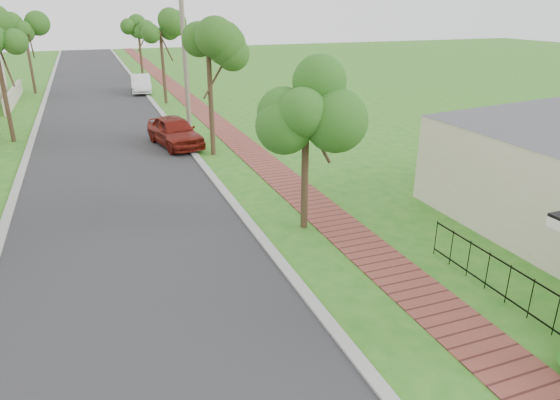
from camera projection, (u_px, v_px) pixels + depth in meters
ground at (346, 395)px, 8.96m from camera, size 160.00×160.00×0.00m
road at (108, 143)px, 25.35m from camera, size 7.00×120.00×0.02m
kerb_right at (180, 136)px, 26.56m from camera, size 0.30×120.00×0.10m
kerb_left at (29, 150)px, 24.13m from camera, size 0.30×120.00×0.10m
sidewalk at (227, 132)px, 27.43m from camera, size 1.50×120.00×0.03m
picket_fence at (556, 314)px, 10.39m from camera, size 0.03×8.02×1.00m
street_trees at (94, 41)px, 29.68m from camera, size 10.70×37.65×5.89m
parked_car_red at (175, 132)px, 24.49m from camera, size 2.52×4.53×1.46m
parked_car_white at (141, 84)px, 39.47m from camera, size 1.78×4.32×1.39m
near_tree at (306, 107)px, 14.38m from camera, size 1.85×1.85×4.76m
utility_pole at (185, 55)px, 25.23m from camera, size 1.20×0.24×8.17m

